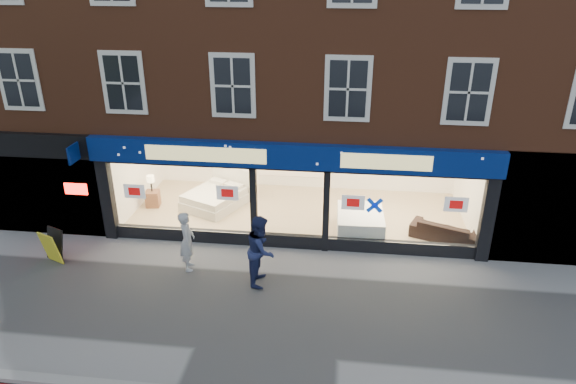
% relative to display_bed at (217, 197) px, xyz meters
% --- Properties ---
extents(ground, '(120.00, 120.00, 0.00)m').
position_rel_display_bed_xyz_m(ground, '(2.80, -5.43, -0.42)').
color(ground, gray).
rests_on(ground, ground).
extents(showroom_floor, '(11.00, 4.50, 0.10)m').
position_rel_display_bed_xyz_m(showroom_floor, '(2.80, -0.18, -0.37)').
color(showroom_floor, tan).
rests_on(showroom_floor, ground).
extents(building, '(19.00, 8.26, 10.30)m').
position_rel_display_bed_xyz_m(building, '(2.79, 1.50, 6.25)').
color(building, brown).
rests_on(building, ground).
extents(display_bed, '(2.32, 2.50, 1.13)m').
position_rel_display_bed_xyz_m(display_bed, '(0.00, 0.00, 0.00)').
color(display_bed, beige).
rests_on(display_bed, showroom_floor).
extents(bedside_table, '(0.51, 0.51, 0.55)m').
position_rel_display_bed_xyz_m(bedside_table, '(-2.16, -0.32, -0.04)').
color(bedside_table, brown).
rests_on(bedside_table, showroom_floor).
extents(mattress_stack, '(1.44, 1.80, 0.69)m').
position_rel_display_bed_xyz_m(mattress_stack, '(4.87, -1.41, 0.03)').
color(mattress_stack, white).
rests_on(mattress_stack, showroom_floor).
extents(sofa, '(2.13, 1.48, 0.58)m').
position_rel_display_bed_xyz_m(sofa, '(7.40, -1.50, -0.03)').
color(sofa, black).
rests_on(sofa, showroom_floor).
extents(a_board, '(0.74, 0.62, 0.97)m').
position_rel_display_bed_xyz_m(a_board, '(-3.71, -3.96, 0.07)').
color(a_board, gold).
rests_on(a_board, ground).
extents(pedestrian_grey, '(0.54, 0.70, 1.71)m').
position_rel_display_bed_xyz_m(pedestrian_grey, '(0.18, -3.84, 0.44)').
color(pedestrian_grey, '#B7BAC0').
rests_on(pedestrian_grey, ground).
extents(pedestrian_blue, '(0.73, 0.93, 1.92)m').
position_rel_display_bed_xyz_m(pedestrian_blue, '(2.28, -4.24, 0.54)').
color(pedestrian_blue, '#1C244F').
rests_on(pedestrian_blue, ground).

